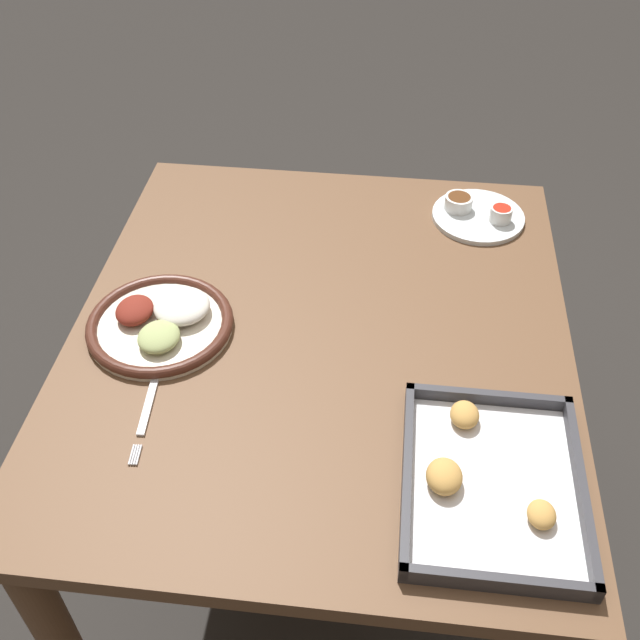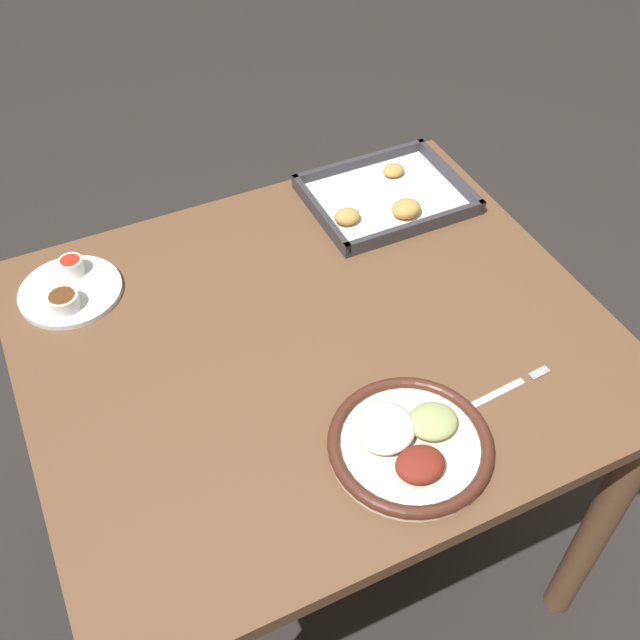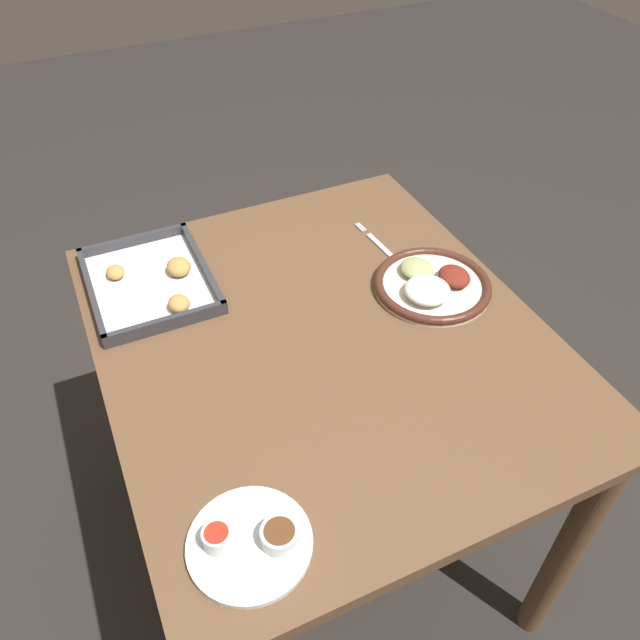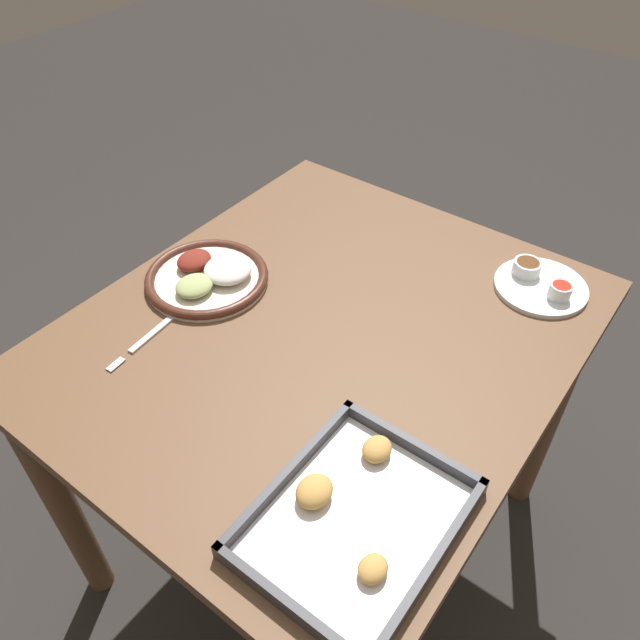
{
  "view_description": "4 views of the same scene",
  "coord_description": "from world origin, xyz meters",
  "px_view_note": "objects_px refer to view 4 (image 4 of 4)",
  "views": [
    {
      "loc": [
        0.91,
        0.1,
        1.64
      ],
      "look_at": [
        0.01,
        0.0,
        0.79
      ],
      "focal_mm": 42.0,
      "sensor_mm": 36.0,
      "label": 1
    },
    {
      "loc": [
        -0.36,
        -0.78,
        1.71
      ],
      "look_at": [
        0.01,
        0.0,
        0.79
      ],
      "focal_mm": 42.0,
      "sensor_mm": 36.0,
      "label": 2
    },
    {
      "loc": [
        -0.8,
        0.37,
        1.61
      ],
      "look_at": [
        0.01,
        0.0,
        0.79
      ],
      "focal_mm": 35.0,
      "sensor_mm": 36.0,
      "label": 3
    },
    {
      "loc": [
        0.67,
        0.5,
        1.56
      ],
      "look_at": [
        0.01,
        0.0,
        0.79
      ],
      "focal_mm": 35.0,
      "sensor_mm": 36.0,
      "label": 4
    }
  ],
  "objects_px": {
    "baking_tray": "(354,515)",
    "saucer_plate": "(540,283)",
    "dinner_plate": "(208,276)",
    "fork": "(153,333)"
  },
  "relations": [
    {
      "from": "dinner_plate",
      "to": "saucer_plate",
      "type": "height_order",
      "value": "dinner_plate"
    },
    {
      "from": "saucer_plate",
      "to": "baking_tray",
      "type": "distance_m",
      "value": 0.64
    },
    {
      "from": "dinner_plate",
      "to": "baking_tray",
      "type": "bearing_deg",
      "value": 64.27
    },
    {
      "from": "saucer_plate",
      "to": "fork",
      "type": "bearing_deg",
      "value": -43.05
    },
    {
      "from": "dinner_plate",
      "to": "saucer_plate",
      "type": "relative_size",
      "value": 1.35
    },
    {
      "from": "dinner_plate",
      "to": "baking_tray",
      "type": "relative_size",
      "value": 0.8
    },
    {
      "from": "fork",
      "to": "saucer_plate",
      "type": "relative_size",
      "value": 1.1
    },
    {
      "from": "saucer_plate",
      "to": "dinner_plate",
      "type": "bearing_deg",
      "value": -54.77
    },
    {
      "from": "fork",
      "to": "baking_tray",
      "type": "relative_size",
      "value": 0.65
    },
    {
      "from": "baking_tray",
      "to": "saucer_plate",
      "type": "bearing_deg",
      "value": 179.22
    }
  ]
}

